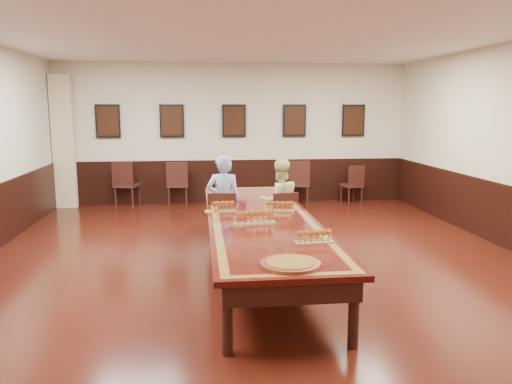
{
  "coord_description": "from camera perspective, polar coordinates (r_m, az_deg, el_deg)",
  "views": [
    {
      "loc": [
        -0.8,
        -6.5,
        2.19
      ],
      "look_at": [
        0.0,
        0.5,
        1.0
      ],
      "focal_mm": 35.0,
      "sensor_mm": 36.0,
      "label": 1
    }
  ],
  "objects": [
    {
      "name": "floor",
      "position": [
        6.91,
        0.47,
        -8.98
      ],
      "size": [
        8.0,
        10.0,
        0.02
      ],
      "primitive_type": "cube",
      "color": "black",
      "rests_on": "ground"
    },
    {
      "name": "ceiling",
      "position": [
        6.63,
        0.52,
        18.43
      ],
      "size": [
        8.0,
        10.0,
        0.02
      ],
      "primitive_type": "cube",
      "color": "white",
      "rests_on": "floor"
    },
    {
      "name": "wall_back",
      "position": [
        11.56,
        -2.55,
        6.66
      ],
      "size": [
        8.0,
        0.02,
        3.2
      ],
      "primitive_type": "cube",
      "color": "beige",
      "rests_on": "floor"
    },
    {
      "name": "wall_front",
      "position": [
        1.79,
        20.67,
        -10.35
      ],
      "size": [
        8.0,
        0.02,
        3.2
      ],
      "primitive_type": "cube",
      "color": "beige",
      "rests_on": "floor"
    },
    {
      "name": "chair_man",
      "position": [
        7.82,
        -3.75,
        -3.22
      ],
      "size": [
        0.49,
        0.53,
        0.92
      ],
      "primitive_type": null,
      "rotation": [
        0.0,
        0.0,
        3.0
      ],
      "color": "#321816",
      "rests_on": "floor"
    },
    {
      "name": "chair_woman",
      "position": [
        8.04,
        2.93,
        -2.99
      ],
      "size": [
        0.49,
        0.52,
        0.88
      ],
      "primitive_type": null,
      "rotation": [
        0.0,
        0.0,
        3.33
      ],
      "color": "#321816",
      "rests_on": "floor"
    },
    {
      "name": "spare_chair_a",
      "position": [
        11.53,
        -14.53,
        0.94
      ],
      "size": [
        0.6,
        0.63,
        1.03
      ],
      "primitive_type": null,
      "rotation": [
        0.0,
        0.0,
        2.88
      ],
      "color": "#321816",
      "rests_on": "floor"
    },
    {
      "name": "spare_chair_b",
      "position": [
        11.42,
        -8.96,
        0.98
      ],
      "size": [
        0.48,
        0.53,
        1.01
      ],
      "primitive_type": null,
      "rotation": [
        0.0,
        0.0,
        3.17
      ],
      "color": "#321816",
      "rests_on": "floor"
    },
    {
      "name": "spare_chair_c",
      "position": [
        11.4,
        4.92,
        1.1
      ],
      "size": [
        0.58,
        0.61,
        1.03
      ],
      "primitive_type": null,
      "rotation": [
        0.0,
        0.0,
        2.93
      ],
      "color": "#321816",
      "rests_on": "floor"
    },
    {
      "name": "spare_chair_d",
      "position": [
        11.78,
        10.88,
        0.91
      ],
      "size": [
        0.52,
        0.55,
        0.89
      ],
      "primitive_type": null,
      "rotation": [
        0.0,
        0.0,
        3.4
      ],
      "color": "#321816",
      "rests_on": "floor"
    },
    {
      "name": "person_man",
      "position": [
        7.86,
        -3.71,
        -1.11
      ],
      "size": [
        0.58,
        0.42,
        1.47
      ],
      "primitive_type": "imported",
      "rotation": [
        0.0,
        0.0,
        3.0
      ],
      "color": "#496DB7",
      "rests_on": "floor"
    },
    {
      "name": "person_woman",
      "position": [
        8.07,
        2.72,
        -1.13
      ],
      "size": [
        0.77,
        0.65,
        1.38
      ],
      "primitive_type": "imported",
      "rotation": [
        0.0,
        0.0,
        3.33
      ],
      "color": "#DFE18D",
      "rests_on": "floor"
    },
    {
      "name": "pink_phone",
      "position": [
        6.94,
        5.26,
        -2.38
      ],
      "size": [
        0.07,
        0.14,
        0.01
      ],
      "primitive_type": "cube",
      "rotation": [
        0.0,
        0.0,
        0.03
      ],
      "color": "#F05095",
      "rests_on": "conference_table"
    },
    {
      "name": "curtain",
      "position": [
        11.73,
        -21.16,
        5.33
      ],
      "size": [
        0.45,
        0.18,
        2.9
      ],
      "primitive_type": "cube",
      "color": "beige",
      "rests_on": "floor"
    },
    {
      "name": "wainscoting",
      "position": [
        6.77,
        0.48,
        -4.88
      ],
      "size": [
        8.0,
        10.0,
        1.0
      ],
      "color": "black",
      "rests_on": "floor"
    },
    {
      "name": "conference_table",
      "position": [
        6.74,
        0.48,
        -3.97
      ],
      "size": [
        1.4,
        5.0,
        0.76
      ],
      "color": "black",
      "rests_on": "floor"
    },
    {
      "name": "posters",
      "position": [
        11.47,
        -2.53,
        8.14
      ],
      "size": [
        6.14,
        0.04,
        0.74
      ],
      "color": "black",
      "rests_on": "wall_back"
    },
    {
      "name": "flight_a",
      "position": [
        6.99,
        -4.0,
        -1.71
      ],
      "size": [
        0.44,
        0.18,
        0.16
      ],
      "color": "olive",
      "rests_on": "conference_table"
    },
    {
      "name": "flight_b",
      "position": [
        7.01,
        2.75,
        -1.69
      ],
      "size": [
        0.43,
        0.2,
        0.16
      ],
      "color": "olive",
      "rests_on": "conference_table"
    },
    {
      "name": "flight_c",
      "position": [
        6.23,
        -0.18,
        -2.95
      ],
      "size": [
        0.52,
        0.22,
        0.19
      ],
      "color": "olive",
      "rests_on": "conference_table"
    },
    {
      "name": "flight_d",
      "position": [
        5.41,
        6.67,
        -5.14
      ],
      "size": [
        0.42,
        0.16,
        0.15
      ],
      "color": "olive",
      "rests_on": "conference_table"
    },
    {
      "name": "red_plate_grp",
      "position": [
        6.68,
        -1.11,
        -2.78
      ],
      "size": [
        0.18,
        0.18,
        0.02
      ],
      "color": "red",
      "rests_on": "conference_table"
    },
    {
      "name": "carved_platter",
      "position": [
        4.66,
        3.93,
        -8.2
      ],
      "size": [
        0.69,
        0.69,
        0.05
      ],
      "color": "#582011",
      "rests_on": "conference_table"
    }
  ]
}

